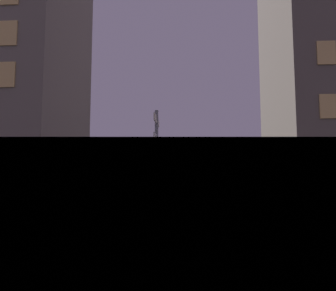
# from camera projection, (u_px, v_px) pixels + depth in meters

# --- Properties ---
(sidewalk_kerb) EXTENTS (40.00, 3.28, 0.14)m
(sidewalk_kerb) POSITION_uv_depth(u_px,v_px,m) (153.00, 211.00, 10.96)
(sidewalk_kerb) COLOR gray
(sidewalk_kerb) RESTS_ON ground_plane
(signpost) EXTENTS (0.12, 1.65, 3.45)m
(signpost) POSITION_uv_depth(u_px,v_px,m) (156.00, 151.00, 10.26)
(signpost) COLOR gray
(signpost) RESTS_ON sidewalk_kerb
(cyclist) EXTENTS (1.81, 0.38, 1.61)m
(cyclist) POSITION_uv_depth(u_px,v_px,m) (228.00, 199.00, 7.97)
(cyclist) COLOR black
(cyclist) RESTS_ON ground_plane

